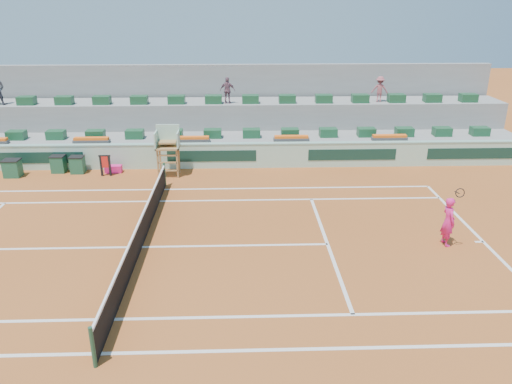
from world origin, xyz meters
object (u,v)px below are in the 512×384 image
(umpire_chair, at_px, (168,144))
(drink_cooler_a, at_px, (78,165))
(player_bag, at_px, (113,169))
(tennis_player, at_px, (448,221))

(umpire_chair, bearing_deg, drink_cooler_a, 174.84)
(player_bag, height_order, drink_cooler_a, drink_cooler_a)
(umpire_chair, xyz_separation_m, drink_cooler_a, (-4.48, 0.40, -1.12))
(player_bag, bearing_deg, drink_cooler_a, -179.89)
(drink_cooler_a, xyz_separation_m, tennis_player, (14.94, -8.03, 0.45))
(drink_cooler_a, height_order, tennis_player, tennis_player)
(umpire_chair, distance_m, tennis_player, 12.97)
(player_bag, relative_size, tennis_player, 0.35)
(drink_cooler_a, bearing_deg, umpire_chair, -5.16)
(player_bag, xyz_separation_m, umpire_chair, (2.78, -0.41, 1.36))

